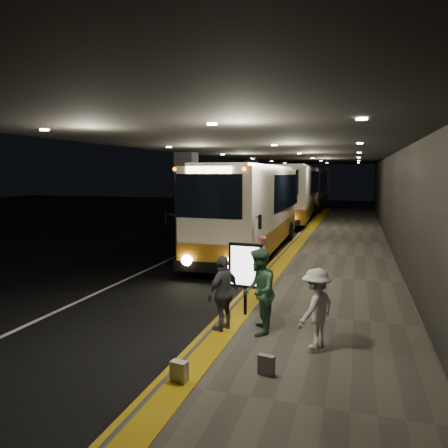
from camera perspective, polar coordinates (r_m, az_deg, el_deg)
The scene contains 19 objects.
ground at distance 14.87m, azimuth -5.18°, elevation -7.08°, with size 90.00×90.00×0.00m, color black.
lane_line_white at distance 20.07m, azimuth -4.57°, elevation -3.47°, with size 0.12×50.00×0.01m, color silver.
kerb_stripe_yellow at distance 18.97m, azimuth 7.21°, elevation -4.09°, with size 0.18×50.00×0.01m, color gold.
sidewalk at distance 18.71m, azimuth 14.49°, elevation -4.19°, with size 4.50×50.00×0.15m, color #514C44.
tactile_strip at distance 18.86m, azimuth 8.71°, elevation -3.71°, with size 0.50×50.00×0.01m, color gold.
terminal_wall at distance 18.45m, azimuth 21.78°, elevation 4.55°, with size 0.10×50.00×6.00m, color black.
support_columns at distance 18.77m, azimuth -4.90°, elevation 2.58°, with size 0.80×24.80×4.40m.
canopy at distance 18.64m, azimuth 7.88°, elevation 9.90°, with size 9.00×50.00×0.40m, color black.
coach_main at distance 19.39m, azimuth 3.68°, elevation 1.54°, with size 2.78×12.10×3.75m.
coach_second at distance 32.68m, azimuth 9.07°, elevation 3.74°, with size 3.16×12.75×3.98m.
coach_third at distance 44.12m, azimuth 11.30°, elevation 4.38°, with size 2.74×12.44×3.90m.
passenger_boarding at distance 13.31m, azimuth 5.07°, elevation -4.71°, with size 0.55×0.36×1.52m, color #B65460.
passenger_waiting_green at distance 9.29m, azimuth 4.55°, elevation -8.75°, with size 0.89×0.55×1.82m, color #3B6A47.
passenger_waiting_white at distance 8.77m, azimuth 11.94°, elevation -10.71°, with size 1.01×0.47×1.56m, color beige.
passenger_waiting_grey at distance 9.47m, azimuth -0.06°, elevation -9.01°, with size 0.96×0.49×1.64m, color #434447.
bag_polka at distance 7.74m, azimuth 5.56°, elevation -17.85°, with size 0.28×0.12×0.34m, color black.
bag_plain at distance 7.52m, azimuth -5.87°, elevation -18.62°, with size 0.27×0.16×0.34m, color beige.
info_sign at distance 10.37m, azimuth 2.81°, elevation -5.62°, with size 0.83×0.19×1.74m.
stanchion_post at distance 13.01m, azimuth 4.78°, elevation -5.89°, with size 0.05×0.05×1.11m, color black.
Camera 1 is at (5.47, -13.37, 3.53)m, focal length 35.00 mm.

